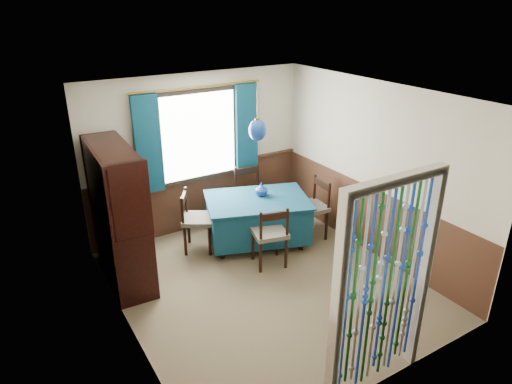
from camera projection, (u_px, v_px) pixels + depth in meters
floor at (266, 284)px, 6.05m from camera, size 4.00×4.00×0.00m
ceiling at (268, 95)px, 5.07m from camera, size 4.00×4.00×0.00m
wall_back at (198, 154)px, 7.13m from camera, size 3.60×0.00×3.60m
wall_front at (390, 277)px, 3.99m from camera, size 3.60×0.00×3.60m
wall_left at (120, 235)px, 4.70m from camera, size 0.00×4.00×4.00m
wall_right at (375, 171)px, 6.42m from camera, size 0.00×4.00×4.00m
wainscot_back at (201, 198)px, 7.41m from camera, size 3.60×0.00×3.60m
wainscot_front at (380, 343)px, 4.30m from camera, size 3.60×0.00×3.60m
wainscot_left at (130, 295)px, 5.00m from camera, size 0.00×4.00×4.00m
wainscot_right at (369, 219)px, 6.71m from camera, size 0.00×4.00×4.00m
window at (199, 136)px, 6.97m from camera, size 1.32×0.12×1.42m
doorway at (383, 292)px, 4.12m from camera, size 1.16×0.12×2.18m
dining_table at (257, 217)px, 6.93m from camera, size 1.78×1.50×0.73m
chair_near at (270, 234)px, 6.30m from camera, size 0.54×0.53×0.92m
chair_far at (251, 195)px, 7.47m from camera, size 0.54×0.52×0.98m
chair_left at (196, 219)px, 6.71m from camera, size 0.61×0.62×0.92m
chair_right at (312, 207)px, 7.07m from camera, size 0.49×0.51×0.95m
sideboard at (121, 235)px, 5.97m from camera, size 0.56×1.44×1.85m
pendant_lamp at (257, 130)px, 6.39m from camera, size 0.25×0.25×0.87m
vase_table at (261, 190)px, 6.89m from camera, size 0.21×0.21×0.19m
bowl_shelf at (126, 195)px, 5.52m from camera, size 0.23×0.23×0.06m
vase_sideboard at (116, 200)px, 6.09m from camera, size 0.16×0.16×0.17m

